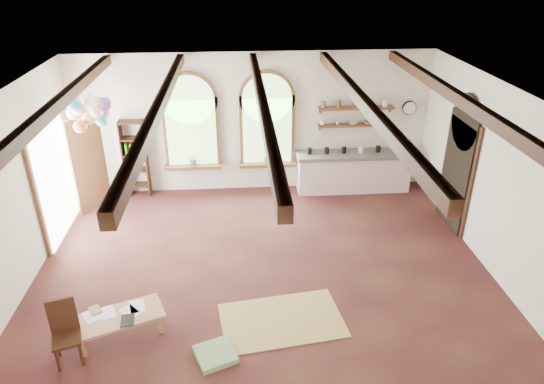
{
  "coord_description": "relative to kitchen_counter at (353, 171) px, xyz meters",
  "views": [
    {
      "loc": [
        -0.39,
        -6.98,
        5.14
      ],
      "look_at": [
        0.19,
        0.6,
        1.31
      ],
      "focal_mm": 32.0,
      "sensor_mm": 36.0,
      "label": 1
    }
  ],
  "objects": [
    {
      "name": "floor",
      "position": [
        -2.3,
        -3.2,
        -0.48
      ],
      "size": [
        8.0,
        8.0,
        0.0
      ],
      "primitive_type": "plane",
      "color": "#4D291F",
      "rests_on": "ground"
    },
    {
      "name": "ceiling_beams",
      "position": [
        -2.3,
        -3.2,
        2.62
      ],
      "size": [
        6.2,
        6.8,
        0.18
      ],
      "primitive_type": null,
      "color": "#3D2213",
      "rests_on": "ceiling"
    },
    {
      "name": "window_left",
      "position": [
        -3.7,
        0.23,
        1.16
      ],
      "size": [
        1.3,
        0.28,
        2.2
      ],
      "color": "brown",
      "rests_on": "floor"
    },
    {
      "name": "window_right",
      "position": [
        -2.0,
        0.23,
        1.16
      ],
      "size": [
        1.3,
        0.28,
        2.2
      ],
      "color": "brown",
      "rests_on": "floor"
    },
    {
      "name": "left_doorway",
      "position": [
        -6.25,
        -1.4,
        0.67
      ],
      "size": [
        0.1,
        1.9,
        2.5
      ],
      "primitive_type": "cube",
      "color": "brown",
      "rests_on": "floor"
    },
    {
      "name": "right_doorway",
      "position": [
        1.65,
        -1.7,
        0.62
      ],
      "size": [
        0.1,
        1.3,
        2.4
      ],
      "primitive_type": "cube",
      "color": "black",
      "rests_on": "floor"
    },
    {
      "name": "kitchen_counter",
      "position": [
        0.0,
        0.0,
        0.0
      ],
      "size": [
        2.68,
        0.62,
        0.94
      ],
      "color": "silver",
      "rests_on": "floor"
    },
    {
      "name": "wall_shelf_lower",
      "position": [
        0.0,
        0.18,
        1.07
      ],
      "size": [
        1.7,
        0.24,
        0.04
      ],
      "primitive_type": "cube",
      "color": "brown",
      "rests_on": "wall_back"
    },
    {
      "name": "wall_shelf_upper",
      "position": [
        0.0,
        0.18,
        1.47
      ],
      "size": [
        1.7,
        0.24,
        0.04
      ],
      "primitive_type": "cube",
      "color": "brown",
      "rests_on": "wall_back"
    },
    {
      "name": "wall_clock",
      "position": [
        1.25,
        0.25,
        1.42
      ],
      "size": [
        0.32,
        0.04,
        0.32
      ],
      "primitive_type": "cylinder",
      "rotation": [
        1.57,
        0.0,
        0.0
      ],
      "color": "black",
      "rests_on": "wall_back"
    },
    {
      "name": "bookshelf",
      "position": [
        -5.0,
        0.12,
        0.42
      ],
      "size": [
        0.53,
        0.32,
        1.8
      ],
      "color": "#3D2213",
      "rests_on": "floor"
    },
    {
      "name": "coffee_table",
      "position": [
        -4.5,
        -4.54,
        -0.16
      ],
      "size": [
        1.39,
        1.0,
        0.36
      ],
      "color": "tan",
      "rests_on": "floor"
    },
    {
      "name": "side_chair",
      "position": [
        -5.11,
        -4.98,
        -0.2
      ],
      "size": [
        0.47,
        0.47,
        0.94
      ],
      "color": "#3D2213",
      "rests_on": "floor"
    },
    {
      "name": "floor_mat",
      "position": [
        -2.1,
        -4.42,
        -0.47
      ],
      "size": [
        2.0,
        1.39,
        0.02
      ],
      "primitive_type": "cube",
      "rotation": [
        0.0,
        0.0,
        0.14
      ],
      "color": "tan",
      "rests_on": "floor"
    },
    {
      "name": "floor_cushion",
      "position": [
        -3.1,
        -5.09,
        -0.43
      ],
      "size": [
        0.67,
        0.67,
        0.09
      ],
      "primitive_type": "cube",
      "rotation": [
        0.0,
        0.0,
        0.37
      ],
      "color": "#759B6B",
      "rests_on": "floor"
    },
    {
      "name": "water_jug_a",
      "position": [
        1.15,
        0.0,
        -0.24
      ],
      "size": [
        0.29,
        0.29,
        0.55
      ],
      "color": "#609ACF",
      "rests_on": "floor"
    },
    {
      "name": "water_jug_b",
      "position": [
        1.0,
        0.0,
        -0.21
      ],
      "size": [
        0.32,
        0.32,
        0.62
      ],
      "color": "#609ACF",
      "rests_on": "floor"
    },
    {
      "name": "balloon_cluster",
      "position": [
        -5.49,
        -0.97,
        1.87
      ],
      "size": [
        0.94,
        0.94,
        1.16
      ],
      "color": "white",
      "rests_on": "floor"
    },
    {
      "name": "table_book",
      "position": [
        -4.94,
        -4.44,
        -0.11
      ],
      "size": [
        0.24,
        0.27,
        0.02
      ],
      "primitive_type": "imported",
      "rotation": [
        0.0,
        0.0,
        0.52
      ],
      "color": "olive",
      "rests_on": "coffee_table"
    },
    {
      "name": "tablet",
      "position": [
        -4.35,
        -4.66,
        -0.11
      ],
      "size": [
        0.22,
        0.29,
        0.01
      ],
      "primitive_type": "cube",
      "rotation": [
        0.0,
        0.0,
        0.12
      ],
      "color": "black",
      "rests_on": "coffee_table"
    },
    {
      "name": "potted_plant_left",
      "position": [
        -3.7,
        0.12,
        0.37
      ],
      "size": [
        0.27,
        0.23,
        0.3
      ],
      "primitive_type": "imported",
      "color": "#598C4C",
      "rests_on": "window_left"
    },
    {
      "name": "potted_plant_right",
      "position": [
        -2.0,
        0.12,
        0.37
      ],
      "size": [
        0.27,
        0.23,
        0.3
      ],
      "primitive_type": "imported",
      "color": "#598C4C",
      "rests_on": "window_right"
    },
    {
      "name": "shelf_cup_a",
      "position": [
        -0.75,
        0.18,
        1.14
      ],
      "size": [
        0.12,
        0.1,
        0.1
      ],
      "primitive_type": "imported",
      "color": "white",
      "rests_on": "wall_shelf_lower"
    },
    {
      "name": "shelf_cup_b",
      "position": [
        -0.4,
        0.18,
        1.14
      ],
      "size": [
        0.1,
        0.1,
        0.09
      ],
      "primitive_type": "imported",
      "color": "beige",
      "rests_on": "wall_shelf_lower"
    },
    {
      "name": "shelf_bowl_a",
      "position": [
        -0.05,
        0.18,
        1.12
      ],
      "size": [
        0.22,
        0.22,
        0.05
      ],
      "primitive_type": "imported",
      "color": "beige",
      "rests_on": "wall_shelf_lower"
    },
    {
      "name": "shelf_bowl_b",
      "position": [
        0.3,
        0.18,
        1.12
      ],
      "size": [
        0.2,
        0.2,
        0.06
      ],
      "primitive_type": "imported",
      "color": "#8C664C",
      "rests_on": "wall_shelf_lower"
    },
    {
      "name": "shelf_vase",
      "position": [
        0.65,
        0.18,
        1.19
      ],
      "size": [
        0.18,
        0.18,
        0.19
      ],
      "primitive_type": "imported",
      "color": "slate",
      "rests_on": "wall_shelf_lower"
    }
  ]
}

